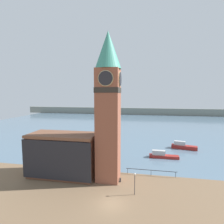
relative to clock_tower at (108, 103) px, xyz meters
The scene contains 10 objects.
ground_plane 15.67m from the clock_tower, 75.44° to the right, with size 160.00×160.00×0.00m, color brown.
water 64.60m from the clock_tower, 88.34° to the left, with size 160.00×120.00×0.00m.
far_shoreline 103.71m from the clock_tower, 88.99° to the left, with size 180.00×3.00×5.00m.
pier_railing 15.34m from the clock_tower, 19.97° to the left, with size 9.54×0.08×1.09m.
clock_tower is the anchor object (origin of this frame).
pier_building 13.20m from the clock_tower, behind, with size 12.81×5.88×8.08m.
boat_near 21.38m from the clock_tower, 50.11° to the left, with size 6.97×1.63×1.79m.
boat_far 30.36m from the clock_tower, 50.74° to the left, with size 7.01×3.12×2.12m.
mooring_bollard_near 13.67m from the clock_tower, 16.99° to the right, with size 0.30×0.30×0.78m.
lamp_post 13.14m from the clock_tower, 40.17° to the right, with size 0.32×0.32×3.51m.
Camera 1 is at (4.32, -22.91, 15.49)m, focal length 28.00 mm.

